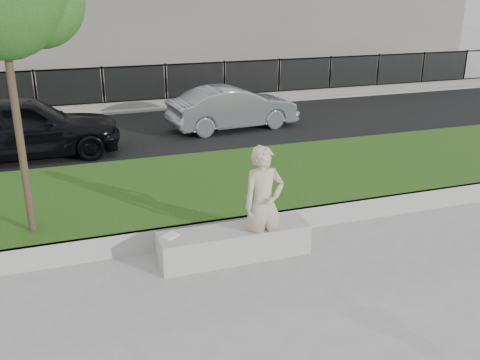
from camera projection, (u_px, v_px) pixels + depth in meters
name	position (u px, v px, depth m)	size (l,w,h in m)	color
ground	(228.00, 271.00, 8.27)	(90.00, 90.00, 0.00)	gray
grass_bank	(182.00, 193.00, 10.87)	(34.00, 4.00, 0.40)	black
grass_kerb	(209.00, 232.00, 9.13)	(34.00, 0.08, 0.40)	#9E9C94
street	(139.00, 135.00, 15.81)	(34.00, 7.00, 0.04)	black
far_pavement	(119.00, 105.00, 19.80)	(34.00, 3.00, 0.12)	gray
iron_fence	(122.00, 97.00, 18.74)	(32.00, 0.30, 1.50)	slate
stone_bench	(235.00, 243.00, 8.62)	(2.45, 0.61, 0.50)	#9E9C94
man	(263.00, 204.00, 8.39)	(0.68, 0.45, 1.87)	#C5B397
book	(170.00, 236.00, 8.27)	(0.24, 0.18, 0.03)	white
car_dark	(23.00, 127.00, 13.42)	(1.90, 4.71, 1.61)	black
car_silver	(233.00, 108.00, 16.29)	(1.37, 3.94, 1.30)	gray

